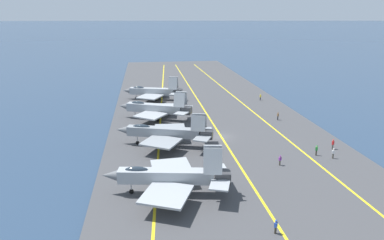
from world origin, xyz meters
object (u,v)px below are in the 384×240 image
at_px(parked_jet_third, 156,108).
at_px(crew_purple_vest, 280,160).
at_px(crew_brown_vest, 278,116).
at_px(crew_white_vest, 333,153).
at_px(crew_yellow_vest, 260,97).
at_px(parked_jet_nearest, 169,176).
at_px(crew_green_vest, 316,150).
at_px(parked_jet_fourth, 153,91).
at_px(crew_red_vest, 333,144).
at_px(crew_blue_vest, 276,226).
at_px(parked_jet_second, 166,132).

distance_m(parked_jet_third, crew_purple_vest, 32.17).
xyz_separation_m(crew_brown_vest, crew_white_vest, (-21.18, -1.05, -0.02)).
relative_size(crew_white_vest, crew_yellow_vest, 1.02).
bearing_deg(parked_jet_third, parked_jet_nearest, -179.18).
relative_size(crew_green_vest, crew_yellow_vest, 1.07).
xyz_separation_m(parked_jet_nearest, parked_jet_third, (32.99, 0.47, -0.02)).
distance_m(parked_jet_nearest, parked_jet_fourth, 51.27).
relative_size(parked_jet_nearest, crew_yellow_vest, 9.87).
height_order(crew_green_vest, crew_purple_vest, crew_green_vest).
height_order(parked_jet_third, crew_white_vest, parked_jet_third).
bearing_deg(crew_white_vest, crew_red_vest, -28.63).
height_order(parked_jet_fourth, crew_green_vest, parked_jet_fourth).
distance_m(crew_blue_vest, crew_yellow_vest, 59.18).
height_order(parked_jet_third, crew_red_vest, parked_jet_third).
bearing_deg(parked_jet_fourth, crew_red_vest, -143.33).
distance_m(parked_jet_nearest, crew_blue_vest, 14.62).
bearing_deg(parked_jet_second, crew_purple_vest, -121.85).
height_order(parked_jet_second, crew_blue_vest, parked_jet_second).
bearing_deg(parked_jet_third, crew_blue_vest, -165.52).
distance_m(parked_jet_second, crew_brown_vest, 28.15).
bearing_deg(crew_green_vest, crew_purple_vest, 111.00).
bearing_deg(crew_yellow_vest, crew_blue_vest, 162.80).
distance_m(crew_white_vest, crew_yellow_vest, 38.87).
bearing_deg(crew_red_vest, crew_brown_vest, 10.06).
bearing_deg(crew_red_vest, parked_jet_third, 54.05).
distance_m(crew_red_vest, crew_brown_vest, 17.71).
height_order(parked_jet_fourth, crew_red_vest, parked_jet_fourth).
bearing_deg(parked_jet_second, crew_green_vest, -107.47).
xyz_separation_m(parked_jet_second, crew_brown_vest, (11.98, -25.42, -1.60)).
distance_m(crew_purple_vest, crew_red_vest, 12.64).
distance_m(parked_jet_fourth, crew_red_vest, 49.61).
distance_m(crew_red_vest, crew_blue_vest, 28.34).
bearing_deg(crew_white_vest, crew_brown_vest, 2.85).
xyz_separation_m(crew_blue_vest, crew_yellow_vest, (56.53, -17.49, 0.01)).
bearing_deg(parked_jet_third, crew_purple_vest, -145.77).
bearing_deg(parked_jet_nearest, parked_jet_fourth, 0.48).
relative_size(parked_jet_third, crew_green_vest, 9.29).
bearing_deg(parked_jet_third, crew_red_vest, -125.95).
relative_size(parked_jet_nearest, parked_jet_third, 0.99).
bearing_deg(parked_jet_third, parked_jet_second, -175.92).
height_order(parked_jet_third, crew_brown_vest, parked_jet_third).
xyz_separation_m(parked_jet_fourth, crew_red_vest, (-39.78, -29.61, -1.30)).
bearing_deg(parked_jet_nearest, crew_red_vest, -68.52).
relative_size(parked_jet_nearest, crew_purple_vest, 9.98).
relative_size(parked_jet_second, crew_green_vest, 9.68).
bearing_deg(parked_jet_second, crew_red_vest, -100.84).
distance_m(crew_purple_vest, crew_blue_vest, 17.78).
xyz_separation_m(parked_jet_fourth, crew_yellow_vest, (-4.66, -28.53, -1.35)).
xyz_separation_m(crew_green_vest, crew_white_vest, (-1.53, -2.11, -0.04)).
relative_size(crew_purple_vest, crew_white_vest, 0.97).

